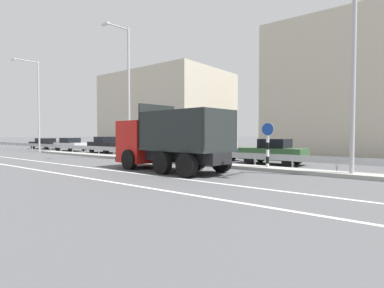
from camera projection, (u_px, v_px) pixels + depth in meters
ground_plane at (189, 170)px, 15.32m from camera, size 320.00×320.00×0.00m
lane_strip_0 at (146, 174)px, 13.65m from camera, size 71.81×0.16×0.01m
lane_strip_1 at (103, 181)px, 11.87m from camera, size 71.81×0.16×0.01m
median_island at (214, 165)px, 17.15m from camera, size 39.49×1.10×0.18m
median_guardrail at (223, 155)px, 17.87m from camera, size 71.81×0.09×0.78m
dump_truck at (161, 145)px, 15.62m from camera, size 6.67×3.18×3.38m
median_road_sign at (268, 146)px, 15.09m from camera, size 0.67×0.16×2.42m
street_lamp_0 at (37, 102)px, 30.32m from camera, size 0.70×2.46×9.21m
street_lamp_1 at (127, 87)px, 21.27m from camera, size 0.71×2.04×9.40m
street_lamp_2 at (353, 69)px, 12.43m from camera, size 0.70×2.38×8.12m
parked_car_0 at (46, 143)px, 36.61m from camera, size 4.87×2.16×1.31m
parked_car_1 at (71, 144)px, 32.34m from camera, size 3.92×2.06×1.42m
parked_car_2 at (106, 145)px, 29.18m from camera, size 3.90×2.07×1.57m
parked_car_3 at (144, 147)px, 25.34m from camera, size 4.54×2.02×1.44m
parked_car_4 at (209, 150)px, 21.52m from camera, size 4.62×2.03×1.39m
parked_car_5 at (273, 152)px, 18.16m from camera, size 3.85×1.93×1.55m
background_building_0 at (167, 112)px, 39.45m from camera, size 15.16×10.89×9.54m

